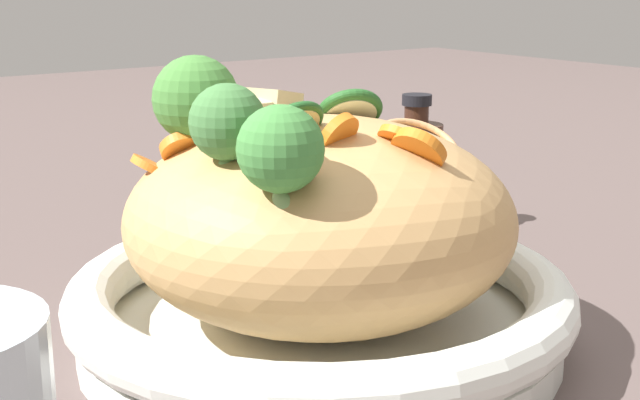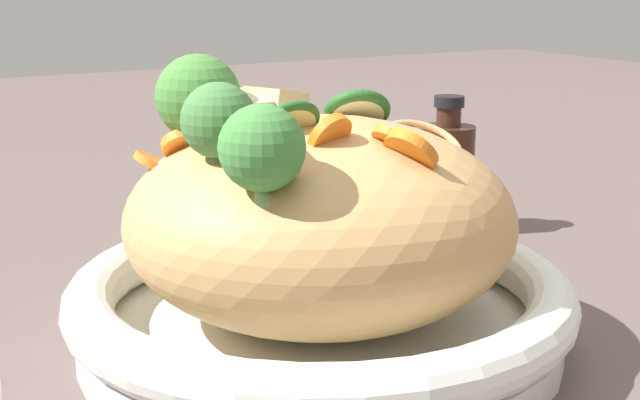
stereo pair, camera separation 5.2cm
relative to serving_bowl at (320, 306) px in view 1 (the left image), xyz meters
name	(u,v)px [view 1 (the left image)]	position (x,y,z in m)	size (l,w,h in m)	color
ground_plane	(320,345)	(0.00, 0.00, -0.02)	(3.00, 3.00, 0.00)	#594A47
serving_bowl	(320,306)	(0.00, 0.00, 0.00)	(0.30, 0.30, 0.05)	white
noodle_heap	(320,219)	(0.00, 0.00, 0.05)	(0.23, 0.23, 0.12)	tan
broccoli_florets	(227,121)	(-0.06, 0.00, 0.12)	(0.07, 0.16, 0.07)	#96B56F
carrot_coins	(302,146)	(-0.02, -0.02, 0.10)	(0.13, 0.15, 0.04)	orange
zucchini_slices	(308,122)	(0.00, 0.01, 0.11)	(0.14, 0.08, 0.04)	beige
chicken_chunks	(255,123)	(-0.03, 0.02, 0.11)	(0.08, 0.12, 0.04)	beige
soy_sauce_bottle	(415,172)	(0.22, 0.16, 0.02)	(0.05, 0.05, 0.12)	#381E14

